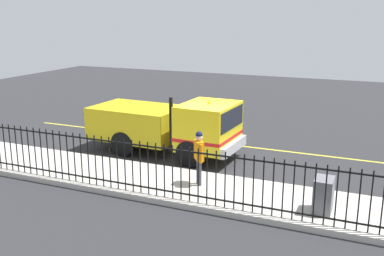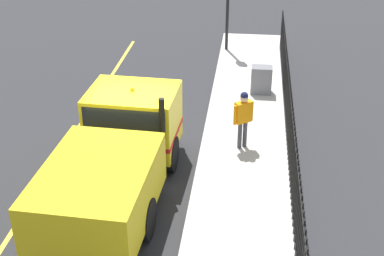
{
  "view_description": "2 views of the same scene",
  "coord_description": "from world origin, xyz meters",
  "px_view_note": "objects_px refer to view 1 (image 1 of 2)",
  "views": [
    {
      "loc": [
        14.77,
        5.76,
        5.27
      ],
      "look_at": [
        0.76,
        -0.33,
        1.37
      ],
      "focal_mm": 42.02,
      "sensor_mm": 36.0,
      "label": 1
    },
    {
      "loc": [
        2.96,
        -12.48,
        7.88
      ],
      "look_at": [
        1.61,
        -0.93,
        1.62
      ],
      "focal_mm": 50.86,
      "sensor_mm": 36.0,
      "label": 2
    }
  ],
  "objects_px": {
    "utility_cabinet": "(323,195)",
    "traffic_cone": "(124,124)",
    "worker_standing": "(199,152)",
    "work_truck": "(173,124)"
  },
  "relations": [
    {
      "from": "utility_cabinet",
      "to": "traffic_cone",
      "type": "xyz_separation_m",
      "value": [
        -5.61,
        -9.63,
        -0.28
      ]
    },
    {
      "from": "work_truck",
      "to": "utility_cabinet",
      "type": "xyz_separation_m",
      "value": [
        3.43,
        6.07,
        -0.56
      ]
    },
    {
      "from": "utility_cabinet",
      "to": "traffic_cone",
      "type": "bearing_deg",
      "value": -120.22
    },
    {
      "from": "worker_standing",
      "to": "utility_cabinet",
      "type": "height_order",
      "value": "worker_standing"
    },
    {
      "from": "utility_cabinet",
      "to": "traffic_cone",
      "type": "distance_m",
      "value": 11.15
    },
    {
      "from": "work_truck",
      "to": "utility_cabinet",
      "type": "height_order",
      "value": "work_truck"
    },
    {
      "from": "worker_standing",
      "to": "utility_cabinet",
      "type": "distance_m",
      "value": 3.83
    },
    {
      "from": "work_truck",
      "to": "worker_standing",
      "type": "height_order",
      "value": "work_truck"
    },
    {
      "from": "work_truck",
      "to": "traffic_cone",
      "type": "bearing_deg",
      "value": -118.93
    },
    {
      "from": "traffic_cone",
      "to": "work_truck",
      "type": "bearing_deg",
      "value": 58.5
    }
  ]
}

